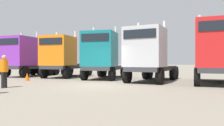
# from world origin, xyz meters

# --- Properties ---
(ground) EXTENTS (200.00, 200.00, 0.00)m
(ground) POSITION_xyz_m (0.00, 0.00, 0.00)
(ground) COLOR gray
(semi_truck_purple) EXTENTS (3.40, 6.26, 4.32)m
(semi_truck_purple) POSITION_xyz_m (-10.25, 3.06, 1.93)
(semi_truck_purple) COLOR #333338
(semi_truck_purple) RESTS_ON ground
(semi_truck_orange) EXTENTS (3.78, 6.39, 4.21)m
(semi_truck_orange) POSITION_xyz_m (-6.17, 3.86, 1.89)
(semi_truck_orange) COLOR #333338
(semi_truck_orange) RESTS_ON ground
(semi_truck_teal) EXTENTS (4.01, 6.77, 4.30)m
(semi_truck_teal) POSITION_xyz_m (-1.99, 3.98, 1.90)
(semi_truck_teal) COLOR #333338
(semi_truck_teal) RESTS_ON ground
(semi_truck_silver) EXTENTS (2.84, 6.45, 4.25)m
(semi_truck_silver) POSITION_xyz_m (2.10, 3.36, 1.88)
(semi_truck_silver) COLOR #333338
(semi_truck_silver) RESTS_ON ground
(semi_truck_red) EXTENTS (3.37, 6.42, 4.46)m
(semi_truck_red) POSITION_xyz_m (6.34, 3.62, 2.00)
(semi_truck_red) COLOR #333338
(semi_truck_red) RESTS_ON ground
(visitor_in_hivis) EXTENTS (0.53, 0.53, 1.77)m
(visitor_in_hivis) POSITION_xyz_m (-3.58, -3.55, 1.03)
(visitor_in_hivis) COLOR black
(visitor_in_hivis) RESTS_ON ground
(traffic_cone_mid) EXTENTS (0.36, 0.36, 0.58)m
(traffic_cone_mid) POSITION_xyz_m (-6.22, 0.14, 0.29)
(traffic_cone_mid) COLOR #F2590C
(traffic_cone_mid) RESTS_ON ground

